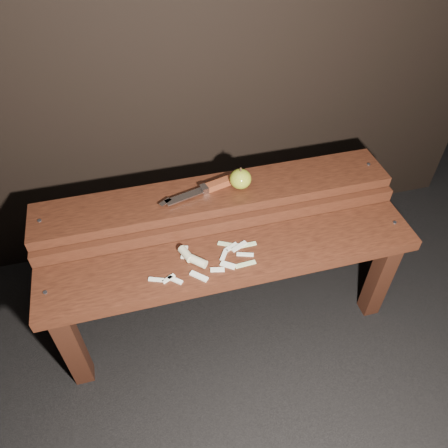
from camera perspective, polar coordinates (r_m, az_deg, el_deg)
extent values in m
plane|color=black|center=(1.72, 0.52, -12.06)|extent=(60.00, 60.00, 0.00)
cube|color=black|center=(1.52, -19.19, -14.94)|extent=(0.06, 0.06, 0.38)
cube|color=black|center=(1.69, 19.64, -6.67)|extent=(0.06, 0.06, 0.38)
cube|color=#38180D|center=(1.37, 1.18, -4.63)|extent=(1.20, 0.20, 0.04)
cylinder|color=slate|center=(1.37, -22.33, -8.27)|extent=(0.01, 0.01, 0.00)
cylinder|color=slate|center=(1.56, 21.41, 0.19)|extent=(0.01, 0.01, 0.00)
cube|color=black|center=(1.66, -19.68, -5.42)|extent=(0.06, 0.06, 0.46)
cube|color=black|center=(1.82, 15.50, 1.17)|extent=(0.06, 0.06, 0.46)
cube|color=#38180D|center=(1.42, -0.05, -0.15)|extent=(1.20, 0.02, 0.05)
cube|color=#38180D|center=(1.46, -1.10, 3.78)|extent=(1.20, 0.18, 0.04)
cylinder|color=slate|center=(1.46, -22.96, 0.41)|extent=(0.01, 0.01, 0.00)
cylinder|color=slate|center=(1.64, 18.37, 7.42)|extent=(0.01, 0.01, 0.00)
ellipsoid|color=olive|center=(1.45, 2.16, 5.91)|extent=(0.07, 0.07, 0.07)
cylinder|color=#382314|center=(1.42, 2.20, 7.12)|extent=(0.01, 0.01, 0.01)
cube|color=brown|center=(1.46, -0.23, 5.40)|extent=(0.12, 0.06, 0.02)
cube|color=silver|center=(1.44, -2.61, 4.54)|extent=(0.03, 0.04, 0.03)
cube|color=silver|center=(1.42, -5.25, 3.56)|extent=(0.13, 0.06, 0.00)
cube|color=silver|center=(1.40, -7.68, 2.84)|extent=(0.04, 0.04, 0.00)
cube|color=beige|center=(1.37, 0.97, -3.01)|extent=(0.05, 0.03, 0.01)
cube|color=beige|center=(1.35, 0.00, -4.07)|extent=(0.03, 0.04, 0.01)
cube|color=beige|center=(1.30, -6.41, -7.27)|extent=(0.04, 0.04, 0.01)
cube|color=beige|center=(1.30, -3.30, -6.82)|extent=(0.05, 0.05, 0.01)
cube|color=beige|center=(1.31, -0.86, -5.98)|extent=(0.04, 0.02, 0.01)
cube|color=beige|center=(1.38, 1.99, -2.93)|extent=(0.06, 0.04, 0.01)
cube|color=beige|center=(1.36, -5.18, -3.68)|extent=(0.03, 0.05, 0.01)
cube|color=beige|center=(1.30, -7.25, -7.10)|extent=(0.04, 0.03, 0.01)
cube|color=beige|center=(1.33, 0.52, -5.38)|extent=(0.05, 0.04, 0.01)
cube|color=beige|center=(1.35, 2.77, -3.99)|extent=(0.05, 0.03, 0.01)
cube|color=beige|center=(1.31, -8.85, -7.19)|extent=(0.05, 0.03, 0.01)
cylinder|color=#C9BB8C|center=(1.32, -3.41, -4.89)|extent=(0.06, 0.06, 0.03)
cylinder|color=#C9BB8C|center=(1.35, -4.98, -3.92)|extent=(0.04, 0.06, 0.03)
cube|color=#BCC988|center=(1.38, 2.93, -2.77)|extent=(0.07, 0.01, 0.00)
cube|color=#BCC988|center=(1.38, 0.51, -2.70)|extent=(0.06, 0.04, 0.00)
cube|color=#BCC988|center=(1.33, 2.81, -5.26)|extent=(0.07, 0.02, 0.00)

